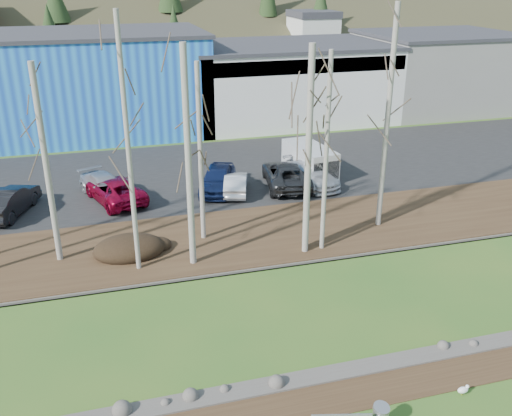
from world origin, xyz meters
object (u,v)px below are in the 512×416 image
object	(u,v)px
car_1	(9,201)
car_6	(286,174)
car_7	(311,174)
seagull	(463,390)
car_4	(218,179)
car_5	(236,183)
car_3	(105,186)
van_white	(311,162)
car_2	(115,190)

from	to	relation	value
car_1	car_6	xyz separation A→B (m)	(16.48, 0.01, -0.03)
car_7	seagull	bearing A→B (deg)	-105.47
car_4	car_5	distance (m)	1.20
car_1	car_5	distance (m)	13.09
car_3	van_white	distance (m)	13.34
seagull	car_2	distance (m)	22.54
seagull	van_white	xyz separation A→B (m)	(2.74, 21.15, 0.97)
car_5	car_6	size ratio (longest dim) A/B	0.69
car_2	car_5	world-z (taller)	car_2
car_5	car_6	xyz separation A→B (m)	(3.39, 0.33, 0.14)
car_2	car_6	size ratio (longest dim) A/B	0.92
car_1	car_7	size ratio (longest dim) A/B	1.00
car_4	car_6	world-z (taller)	car_4
car_1	car_4	xyz separation A→B (m)	(12.11, 0.35, -0.00)
car_4	car_5	bearing A→B (deg)	-13.05
seagull	car_3	bearing A→B (deg)	112.59
car_6	van_white	xyz separation A→B (m)	(2.17, 1.28, 0.24)
car_3	car_1	bearing A→B (deg)	171.46
car_1	car_4	world-z (taller)	car_1
car_5	van_white	xyz separation A→B (m)	(5.56, 1.62, 0.38)
car_1	van_white	bearing A→B (deg)	-156.35
car_3	seagull	bearing A→B (deg)	-86.08
van_white	car_7	bearing A→B (deg)	-115.90
car_2	car_4	distance (m)	6.24
seagull	van_white	world-z (taller)	van_white
car_6	van_white	bearing A→B (deg)	-140.01
car_2	car_4	size ratio (longest dim) A/B	1.09
car_1	car_7	distance (m)	18.12
car_3	car_4	world-z (taller)	car_4
car_2	car_6	xyz separation A→B (m)	(10.61, -0.30, 0.06)
car_2	car_3	world-z (taller)	car_2
car_3	van_white	size ratio (longest dim) A/B	0.94
car_4	van_white	bearing A→B (deg)	29.43
seagull	car_6	world-z (taller)	car_6
car_2	car_3	xyz separation A→B (m)	(-0.56, 1.02, -0.05)
car_1	car_4	size ratio (longest dim) A/B	1.03
seagull	car_5	world-z (taller)	car_5
car_2	car_7	bearing A→B (deg)	159.26
car_2	van_white	xyz separation A→B (m)	(12.78, 0.98, 0.30)
seagull	car_3	world-z (taller)	car_3
car_4	car_7	size ratio (longest dim) A/B	0.96
van_white	car_5	bearing A→B (deg)	-170.41
car_6	van_white	size ratio (longest dim) A/B	1.16
car_3	car_6	size ratio (longest dim) A/B	0.82
car_1	car_5	xyz separation A→B (m)	(13.09, -0.32, -0.17)
car_3	car_7	bearing A→B (deg)	-29.55
car_5	car_7	bearing A→B (deg)	-162.55
car_6	car_7	bearing A→B (deg)	-178.49
car_1	car_5	world-z (taller)	car_1
car_5	van_white	distance (m)	5.80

